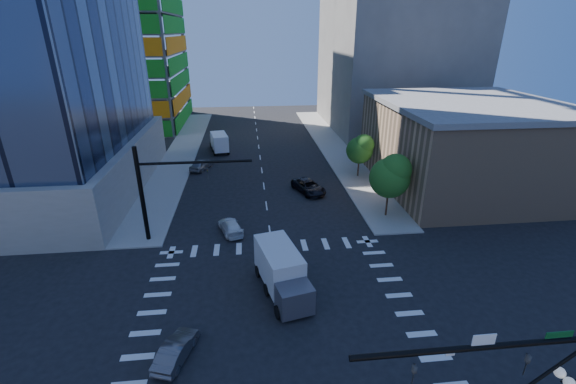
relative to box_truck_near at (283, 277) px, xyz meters
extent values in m
plane|color=black|center=(-0.41, -2.18, -1.48)|extent=(160.00, 160.00, 0.00)
cube|color=silver|center=(-0.41, -2.18, -1.47)|extent=(20.00, 20.00, 0.01)
cube|color=gray|center=(12.09, 37.82, -1.40)|extent=(5.00, 60.00, 0.15)
cube|color=gray|center=(-12.91, 37.82, -1.40)|extent=(5.00, 60.00, 0.15)
cube|color=gray|center=(-30.41, 22.82, 1.52)|extent=(30.00, 30.00, 6.00)
cube|color=tan|center=(24.59, 19.82, 3.52)|extent=(20.00, 22.00, 10.00)
cube|color=slate|center=(24.59, 19.82, 8.82)|extent=(20.50, 22.50, 0.60)
cube|color=#67605C|center=(26.59, 52.82, 12.52)|extent=(24.00, 30.00, 28.00)
cylinder|color=black|center=(6.09, -13.68, 6.07)|extent=(10.00, 0.24, 0.24)
cylinder|color=black|center=(9.69, -13.68, 4.97)|extent=(2.50, 0.14, 2.50)
imported|color=black|center=(8.09, -13.68, 4.97)|extent=(0.16, 0.20, 1.00)
imported|color=black|center=(3.59, -13.68, 4.97)|extent=(0.16, 0.20, 1.00)
cube|color=white|center=(6.09, -13.68, 6.42)|extent=(0.90, 0.04, 0.50)
cube|color=#0B4F1D|center=(9.09, -13.68, 6.37)|extent=(1.10, 0.04, 0.28)
cylinder|color=black|center=(10.49, -13.68, 3.87)|extent=(1.20, 0.08, 0.08)
sphere|color=white|center=(9.99, -13.43, 4.07)|extent=(0.44, 0.44, 0.44)
sphere|color=white|center=(9.99, -13.93, 4.07)|extent=(0.44, 0.44, 0.44)
cylinder|color=black|center=(-11.91, 9.32, 3.17)|extent=(0.40, 0.40, 9.00)
cylinder|color=black|center=(-6.91, 9.32, 6.07)|extent=(10.00, 0.24, 0.24)
imported|color=black|center=(-5.91, 9.32, 4.97)|extent=(0.16, 0.20, 1.00)
cylinder|color=#382316|center=(12.09, 11.82, -0.19)|extent=(0.20, 0.20, 2.27)
sphere|color=#155015|center=(12.09, 11.82, 2.90)|extent=(4.16, 4.16, 4.16)
sphere|color=#3C7C29|center=(12.49, 11.52, 3.87)|extent=(3.25, 3.25, 3.25)
cylinder|color=#382316|center=(12.39, 23.82, -0.37)|extent=(0.20, 0.20, 1.92)
sphere|color=#155015|center=(12.39, 23.82, 2.25)|extent=(3.52, 3.52, 3.52)
sphere|color=#3C7C29|center=(12.79, 23.52, 3.07)|extent=(2.75, 2.75, 2.75)
imported|color=black|center=(4.94, 19.25, -0.73)|extent=(4.25, 5.90, 1.49)
imported|color=white|center=(-4.23, 10.04, -0.85)|extent=(2.96, 4.65, 1.26)
imported|color=gray|center=(-8.91, 29.10, -0.73)|extent=(3.42, 4.74, 1.50)
imported|color=#4C4B50|center=(-6.98, -5.52, -0.84)|extent=(2.49, 4.10, 1.28)
cube|color=silver|center=(0.00, 0.00, 0.51)|extent=(3.64, 5.66, 2.72)
cube|color=#47464F|center=(0.00, 0.00, -0.17)|extent=(2.77, 2.38, 1.98)
cube|color=white|center=(-6.93, 38.15, 0.33)|extent=(3.16, 5.10, 2.47)
cube|color=#47464F|center=(-6.93, 38.15, -0.29)|extent=(2.47, 2.10, 1.80)
camera|label=1|loc=(-2.18, -23.69, 16.85)|focal=24.00mm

